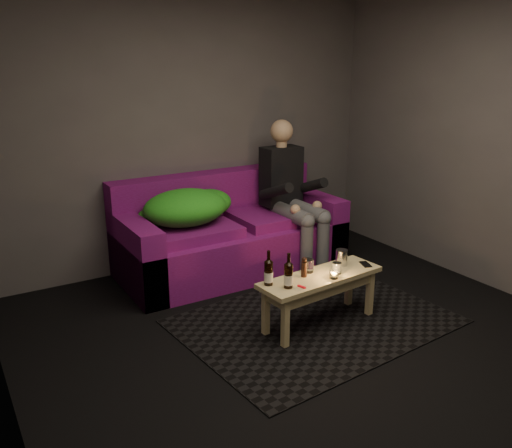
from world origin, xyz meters
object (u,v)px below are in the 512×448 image
Objects in this scene: person at (291,192)px; beer_bottle_b at (288,275)px; steel_cup at (342,257)px; sofa at (229,236)px; coffee_table at (320,284)px; beer_bottle_a at (269,272)px.

person reaches higher than beer_bottle_b.
beer_bottle_b reaches higher than steel_cup.
sofa is at bearing 163.96° from person.
steel_cup is at bearing -77.08° from sofa.
beer_bottle_b is at bearing -125.27° from person.
beer_bottle_b reaches higher than coffee_table.
person reaches higher than sofa.
sofa reaches higher than coffee_table.
beer_bottle_b is 2.04× the size of steel_cup.
coffee_table is 8.10× the size of steel_cup.
sofa is at bearing 73.36° from beer_bottle_a.
beer_bottle_a is 0.71m from steel_cup.
beer_bottle_b is (-0.34, -0.07, 0.17)m from coffee_table.
coffee_table is at bearing -114.83° from person.
coffee_table is at bearing -163.78° from steel_cup.
coffee_table is 0.31m from steel_cup.
sofa is 0.75m from person.
steel_cup is (-0.30, -1.15, -0.25)m from person.
sofa is 1.36m from steel_cup.
steel_cup is (0.27, 0.08, 0.14)m from coffee_table.
sofa is at bearing 102.92° from steel_cup.
beer_bottle_b is (-0.91, -1.29, -0.22)m from person.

